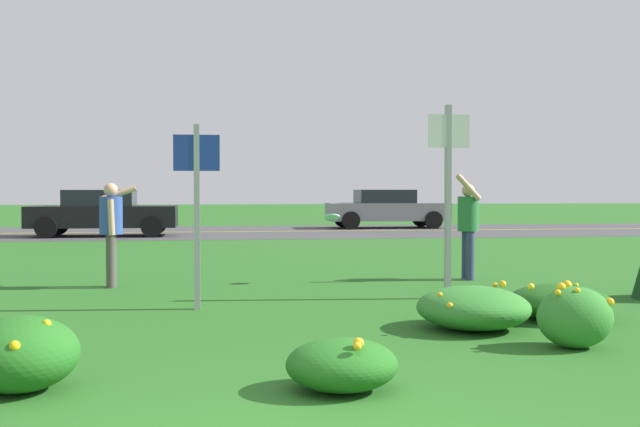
# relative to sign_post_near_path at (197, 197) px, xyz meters

# --- Properties ---
(ground_plane) EXTENTS (120.00, 120.00, 0.00)m
(ground_plane) POSITION_rel_sign_post_near_path_xyz_m (0.78, 5.73, -1.38)
(ground_plane) COLOR #26601E
(highway_strip) EXTENTS (120.00, 8.47, 0.01)m
(highway_strip) POSITION_rel_sign_post_near_path_xyz_m (0.78, 17.25, -1.38)
(highway_strip) COLOR #424244
(highway_strip) RESTS_ON ground
(highway_center_stripe) EXTENTS (120.00, 0.16, 0.00)m
(highway_center_stripe) POSITION_rel_sign_post_near_path_xyz_m (0.78, 17.25, -1.37)
(highway_center_stripe) COLOR yellow
(highway_center_stripe) RESTS_ON ground
(daylily_clump_mid_right) EXTENTS (0.87, 0.88, 0.55)m
(daylily_clump_mid_right) POSITION_rel_sign_post_near_path_xyz_m (-1.21, -3.74, -1.11)
(daylily_clump_mid_right) COLOR #23661E
(daylily_clump_mid_right) RESTS_ON ground
(daylily_clump_front_center) EXTENTS (0.71, 0.59, 0.61)m
(daylily_clump_front_center) POSITION_rel_sign_post_near_path_xyz_m (3.52, -2.84, -1.09)
(daylily_clump_front_center) COLOR #337F2D
(daylily_clump_front_center) RESTS_ON ground
(daylily_clump_mid_center) EXTENTS (0.83, 0.77, 0.43)m
(daylily_clump_mid_center) POSITION_rel_sign_post_near_path_xyz_m (1.13, -4.05, -1.19)
(daylily_clump_mid_center) COLOR #23661E
(daylily_clump_mid_center) RESTS_ON ground
(daylily_clump_mid_left) EXTENTS (1.19, 1.25, 0.49)m
(daylily_clump_mid_left) POSITION_rel_sign_post_near_path_xyz_m (2.91, -1.76, -1.16)
(daylily_clump_mid_left) COLOR #337F2D
(daylily_clump_mid_left) RESTS_ON ground
(daylily_clump_front_left) EXTENTS (1.14, 1.20, 0.45)m
(daylily_clump_front_left) POSITION_rel_sign_post_near_path_xyz_m (4.09, -1.29, -1.19)
(daylily_clump_front_left) COLOR #1E5619
(daylily_clump_front_left) RESTS_ON ground
(sign_post_near_path) EXTENTS (0.56, 0.10, 2.27)m
(sign_post_near_path) POSITION_rel_sign_post_near_path_xyz_m (0.00, 0.00, 0.00)
(sign_post_near_path) COLOR #93969B
(sign_post_near_path) RESTS_ON ground
(sign_post_by_roadside) EXTENTS (0.56, 0.10, 2.60)m
(sign_post_by_roadside) POSITION_rel_sign_post_near_path_xyz_m (3.32, 0.48, 0.19)
(sign_post_by_roadside) COLOR #93969B
(sign_post_by_roadside) RESTS_ON ground
(person_thrower_blue_shirt) EXTENTS (0.54, 0.50, 1.57)m
(person_thrower_blue_shirt) POSITION_rel_sign_post_near_path_xyz_m (-1.32, 2.34, -0.45)
(person_thrower_blue_shirt) COLOR #2D4C9E
(person_thrower_blue_shirt) RESTS_ON ground
(person_catcher_green_shirt) EXTENTS (0.45, 0.50, 1.73)m
(person_catcher_green_shirt) POSITION_rel_sign_post_near_path_xyz_m (4.31, 2.57, -0.45)
(person_catcher_green_shirt) COLOR #287038
(person_catcher_green_shirt) RESTS_ON ground
(frisbee_pale_blue) EXTENTS (0.26, 0.24, 0.12)m
(frisbee_pale_blue) POSITION_rel_sign_post_near_path_xyz_m (2.04, 2.40, -0.34)
(frisbee_pale_blue) COLOR #ADD6E5
(car_black_center_left) EXTENTS (4.50, 2.00, 1.45)m
(car_black_center_left) POSITION_rel_sign_post_near_path_xyz_m (-3.22, 15.34, -0.64)
(car_black_center_left) COLOR black
(car_black_center_left) RESTS_ON ground
(car_gray_center_right) EXTENTS (4.50, 2.00, 1.45)m
(car_gray_center_right) POSITION_rel_sign_post_near_path_xyz_m (6.70, 19.15, -0.64)
(car_gray_center_right) COLOR slate
(car_gray_center_right) RESTS_ON ground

